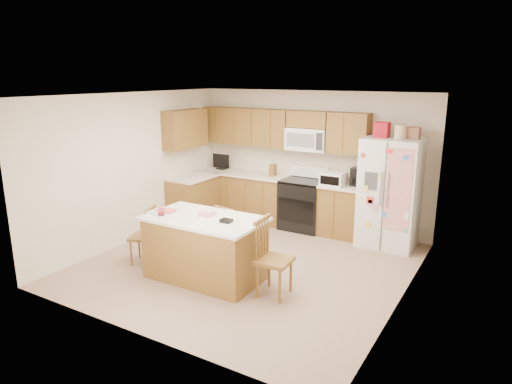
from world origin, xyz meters
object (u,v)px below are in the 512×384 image
Objects in this scene: windsor_chair_left at (144,236)px; windsor_chair_back at (230,235)px; stove at (303,204)px; island at (205,248)px; refrigerator at (390,192)px; windsor_chair_right at (273,260)px.

windsor_chair_back is (1.10, 0.68, 0.01)m from windsor_chair_left.
stove is 0.69× the size of island.
refrigerator is 2.33× the size of windsor_chair_left.
windsor_chair_back is at bearing 31.75° from windsor_chair_left.
refrigerator is 3.98m from windsor_chair_left.
windsor_chair_back is at bearing 149.87° from windsor_chair_right.
refrigerator is 2.70m from windsor_chair_right.
windsor_chair_left is (-1.40, -2.66, -0.06)m from stove.
windsor_chair_left is at bearing -178.35° from windsor_chair_right.
windsor_chair_back is at bearing -98.45° from stove.
windsor_chair_back is at bearing 92.09° from island.
windsor_chair_left is at bearing -117.66° from stove.
windsor_chair_left is at bearing -138.76° from refrigerator.
island is 1.04m from windsor_chair_right.
stove is 2.00m from windsor_chair_back.
stove is 1.63m from refrigerator.
windsor_chair_left is (-2.97, -2.60, -0.51)m from refrigerator.
island reaches higher than windsor_chair_left.
stove reaches higher than island.
windsor_chair_left is at bearing -178.91° from island.
windsor_chair_left is 1.30m from windsor_chair_back.
island is (-1.84, -2.58, -0.47)m from refrigerator.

